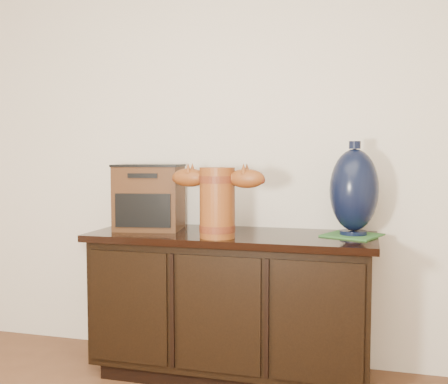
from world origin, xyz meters
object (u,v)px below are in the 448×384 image
(sideboard, at_px, (232,303))
(terracotta_vessel, at_px, (217,198))
(tv_radio, at_px, (149,197))
(lamp_base, at_px, (354,190))
(spray_can, at_px, (229,213))

(sideboard, height_order, terracotta_vessel, terracotta_vessel)
(tv_radio, xyz_separation_m, lamp_base, (1.08, 0.05, 0.05))
(sideboard, distance_m, terracotta_vessel, 0.59)
(sideboard, xyz_separation_m, tv_radio, (-0.47, 0.02, 0.54))
(sideboard, distance_m, lamp_base, 0.86)
(terracotta_vessel, height_order, tv_radio, tv_radio)
(sideboard, bearing_deg, spray_can, 112.55)
(spray_can, bearing_deg, terracotta_vessel, -88.48)
(tv_radio, bearing_deg, spray_can, -0.07)
(sideboard, xyz_separation_m, lamp_base, (0.61, 0.07, 0.60))
(sideboard, height_order, tv_radio, tv_radio)
(terracotta_vessel, relative_size, tv_radio, 1.24)
(sideboard, relative_size, lamp_base, 3.14)
(terracotta_vessel, xyz_separation_m, lamp_base, (0.64, 0.23, 0.03))
(terracotta_vessel, xyz_separation_m, spray_can, (-0.01, 0.25, -0.10))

